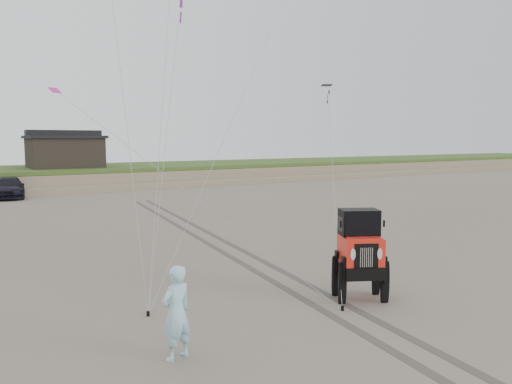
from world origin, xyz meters
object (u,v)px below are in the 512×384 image
cabin (65,151)px  man (176,313)px  truck_c (9,188)px  jeep (360,264)px

cabin → man: (-5.84, -38.54, -2.31)m
cabin → man: bearing=-98.6°
cabin → truck_c: 9.18m
cabin → man: size_ratio=3.43×
jeep → truck_c: bearing=126.5°
jeep → man: jeep is taller
truck_c → jeep: 31.20m
truck_c → jeep: bearing=-73.6°
jeep → man: (-5.58, -0.77, -0.03)m
man → jeep: bearing=171.6°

